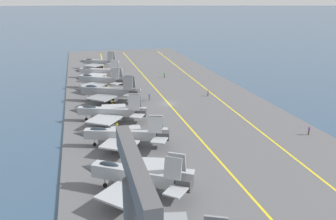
# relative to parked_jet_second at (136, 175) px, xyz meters

# --- Properties ---
(ground_plane) EXTENTS (2000.00, 2000.00, 0.00)m
(ground_plane) POSITION_rel_parked_jet_second_xyz_m (39.83, -14.70, -3.04)
(ground_plane) COLOR #334C66
(carrier_deck) EXTENTS (190.03, 49.78, 0.40)m
(carrier_deck) POSITION_rel_parked_jet_second_xyz_m (39.83, -14.70, -2.84)
(carrier_deck) COLOR #565659
(carrier_deck) RESTS_ON ground
(deck_stripe_foul_line) EXTENTS (170.93, 6.34, 0.01)m
(deck_stripe_foul_line) POSITION_rel_parked_jet_second_xyz_m (39.83, -28.39, -2.64)
(deck_stripe_foul_line) COLOR yellow
(deck_stripe_foul_line) RESTS_ON carrier_deck
(deck_stripe_centerline) EXTENTS (171.02, 0.36, 0.01)m
(deck_stripe_centerline) POSITION_rel_parked_jet_second_xyz_m (39.83, -14.70, -2.64)
(deck_stripe_centerline) COLOR yellow
(deck_stripe_centerline) RESTS_ON carrier_deck
(deck_stripe_edge_line) EXTENTS (170.93, 6.51, 0.01)m
(deck_stripe_edge_line) POSITION_rel_parked_jet_second_xyz_m (39.83, -1.01, -2.64)
(deck_stripe_edge_line) COLOR yellow
(deck_stripe_edge_line) RESTS_ON carrier_deck
(parked_jet_second) EXTENTS (13.83, 15.68, 6.40)m
(parked_jet_second) POSITION_rel_parked_jet_second_xyz_m (0.00, 0.00, 0.00)
(parked_jet_second) COLOR #9EA3A8
(parked_jet_second) RESTS_ON carrier_deck
(parked_jet_third) EXTENTS (12.04, 17.23, 5.87)m
(parked_jet_third) POSITION_rel_parked_jet_second_xyz_m (15.91, -0.31, -0.32)
(parked_jet_third) COLOR #9EA3A8
(parked_jet_third) RESTS_ON carrier_deck
(parked_jet_fourth) EXTENTS (14.16, 16.86, 6.18)m
(parked_jet_fourth) POSITION_rel_parked_jet_second_xyz_m (29.99, 0.75, -0.44)
(parked_jet_fourth) COLOR #9EA3A8
(parked_jet_fourth) RESTS_ON carrier_deck
(parked_jet_fifth) EXTENTS (13.76, 17.08, 7.02)m
(parked_jet_fifth) POSITION_rel_parked_jet_second_xyz_m (45.00, -0.16, 0.11)
(parked_jet_fifth) COLOR gray
(parked_jet_fifth) RESTS_ON carrier_deck
(parked_jet_sixth) EXTENTS (13.90, 15.85, 6.45)m
(parked_jet_sixth) POSITION_rel_parked_jet_second_xyz_m (58.73, 0.72, -0.03)
(parked_jet_sixth) COLOR #93999E
(parked_jet_sixth) RESTS_ON carrier_deck
(parked_jet_seventh) EXTENTS (14.19, 15.98, 6.01)m
(parked_jet_seventh) POSITION_rel_parked_jet_second_xyz_m (73.33, 0.00, -0.41)
(parked_jet_seventh) COLOR #A8AAAF
(parked_jet_seventh) RESTS_ON carrier_deck
(parked_jet_eighth) EXTENTS (13.49, 14.83, 6.70)m
(parked_jet_eighth) POSITION_rel_parked_jet_second_xyz_m (88.26, -1.02, -0.07)
(parked_jet_eighth) COLOR gray
(parked_jet_eighth) RESTS_ON carrier_deck
(crew_purple_vest) EXTENTS (0.46, 0.41, 1.79)m
(crew_purple_vest) POSITION_rel_parked_jet_second_xyz_m (12.71, -35.71, -1.66)
(crew_purple_vest) COLOR #383328
(crew_purple_vest) RESTS_ON carrier_deck
(crew_green_vest) EXTENTS (0.46, 0.42, 1.74)m
(crew_green_vest) POSITION_rel_parked_jet_second_xyz_m (68.47, -20.74, -1.69)
(crew_green_vest) COLOR #383328
(crew_green_vest) RESTS_ON carrier_deck
(crew_brown_vest) EXTENTS (0.45, 0.38, 1.75)m
(crew_brown_vest) POSITION_rel_parked_jet_second_xyz_m (43.70, -26.64, -1.68)
(crew_brown_vest) COLOR #383328
(crew_brown_vest) RESTS_ON carrier_deck
(crew_blue_vest) EXTENTS (0.42, 0.32, 1.78)m
(crew_blue_vest) POSITION_rel_parked_jet_second_xyz_m (43.70, -10.67, -1.66)
(crew_blue_vest) COLOR #4C473D
(crew_blue_vest) RESTS_ON carrier_deck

